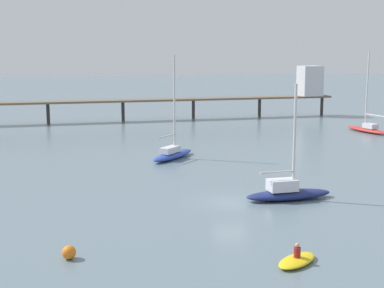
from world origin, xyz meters
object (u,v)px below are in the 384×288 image
object	(u,v)px
pier	(240,90)
mooring_buoy_mid	(69,252)
sailboat_red	(368,127)
sailboat_navy	(287,191)
dinghy_yellow	(297,260)
sailboat_blue	(172,152)

from	to	relation	value
pier	mooring_buoy_mid	bearing A→B (deg)	-112.60
pier	mooring_buoy_mid	xyz separation A→B (m)	(-24.54, -58.95, -4.12)
pier	sailboat_red	size ratio (longest dim) A/B	5.37
sailboat_red	sailboat_navy	world-z (taller)	sailboat_red
sailboat_navy	mooring_buoy_mid	distance (m)	18.21
pier	sailboat_red	xyz separation A→B (m)	(12.90, -18.55, -3.82)
dinghy_yellow	mooring_buoy_mid	bearing A→B (deg)	167.44
sailboat_navy	dinghy_yellow	size ratio (longest dim) A/B	2.78
sailboat_blue	dinghy_yellow	bearing A→B (deg)	-84.72
pier	sailboat_navy	distance (m)	50.36
sailboat_red	dinghy_yellow	bearing A→B (deg)	-120.79
mooring_buoy_mid	sailboat_navy	bearing A→B (deg)	31.67
pier	dinghy_yellow	distance (m)	63.03
sailboat_red	sailboat_navy	xyz separation A→B (m)	(-21.94, -30.84, -0.04)
sailboat_navy	mooring_buoy_mid	size ratio (longest dim) A/B	11.35
dinghy_yellow	pier	bearing A→B (deg)	78.31
dinghy_yellow	sailboat_red	bearing A→B (deg)	59.21
sailboat_red	sailboat_blue	bearing A→B (deg)	-153.91
dinghy_yellow	mooring_buoy_mid	xyz separation A→B (m)	(-11.79, 2.63, 0.17)
sailboat_blue	dinghy_yellow	xyz separation A→B (m)	(2.69, -29.15, -0.50)
sailboat_navy	sailboat_blue	bearing A→B (deg)	110.65
pier	sailboat_blue	size ratio (longest dim) A/B	5.52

